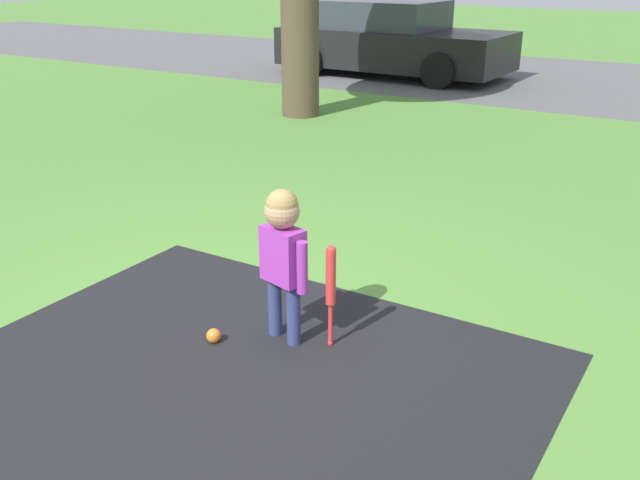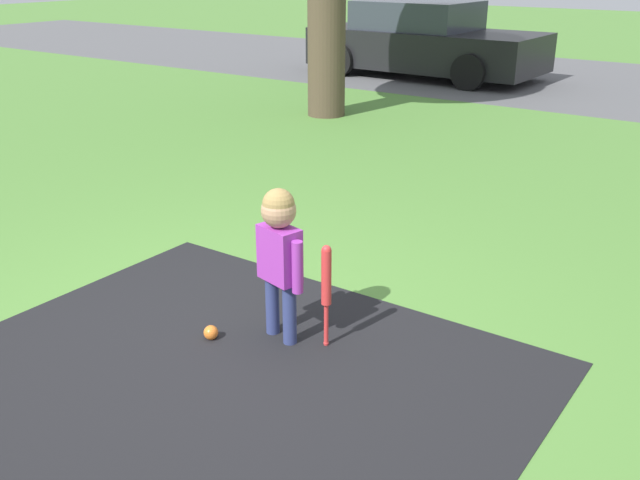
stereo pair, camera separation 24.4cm
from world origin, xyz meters
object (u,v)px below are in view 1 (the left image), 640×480
baseball_bat (331,282)px  parked_car (392,41)px  child (283,245)px  sports_ball (214,336)px

baseball_bat → parked_car: 10.26m
child → sports_ball: (-0.33, -0.25, -0.56)m
child → parked_car: (-3.97, 9.42, 0.03)m
child → baseball_bat: child is taller
sports_ball → parked_car: (-3.64, 9.67, 0.59)m
baseball_bat → parked_car: parked_car is taller
child → baseball_bat: (0.27, 0.08, -0.19)m
parked_car → child: bearing=-66.0°
sports_ball → child: bearing=37.4°
baseball_bat → sports_ball: size_ratio=7.25×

